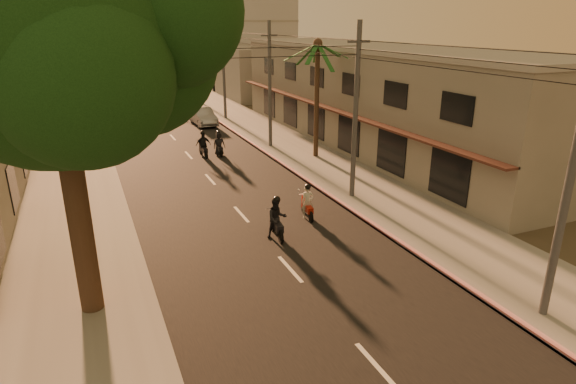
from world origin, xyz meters
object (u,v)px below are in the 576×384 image
palm_tree (318,50)px  scooter_far_a (219,144)px  parked_car (203,116)px  broadleaf_tree (67,38)px  scooter_far_c (171,101)px  scooter_mid_b (203,145)px  scooter_far_b (190,109)px  scooter_mid_a (277,219)px  scooter_red (307,203)px

palm_tree → scooter_far_a: 9.28m
scooter_far_a → parked_car: scooter_far_a is taller
broadleaf_tree → parked_car: 30.73m
scooter_far_a → scooter_far_c: 20.63m
scooter_mid_b → scooter_far_b: size_ratio=0.97×
scooter_mid_a → palm_tree: bearing=62.9°
scooter_red → scooter_far_c: bearing=98.8°
scooter_red → parked_car: (0.74, 23.74, 0.00)m
parked_car → scooter_mid_b: bearing=-105.7°
palm_tree → scooter_far_c: bearing=103.2°
scooter_mid_a → scooter_far_b: scooter_far_b is taller
palm_tree → scooter_far_a: palm_tree is taller
palm_tree → scooter_red: size_ratio=4.67×
palm_tree → scooter_mid_b: palm_tree is taller
broadleaf_tree → scooter_far_c: broadleaf_tree is taller
broadleaf_tree → scooter_mid_b: size_ratio=6.34×
scooter_mid_b → scooter_far_b: 14.80m
broadleaf_tree → scooter_mid_a: 10.84m
palm_tree → scooter_far_b: bearing=105.4°
palm_tree → scooter_far_b: palm_tree is taller
scooter_mid_a → parked_car: bearing=89.9°
scooter_red → scooter_far_a: scooter_far_a is taller
broadleaf_tree → palm_tree: (14.61, 13.86, -1.33)m
broadleaf_tree → palm_tree: size_ratio=1.48×
palm_tree → scooter_red: bearing=-118.4°
scooter_mid_a → scooter_far_a: 14.33m
palm_tree → scooter_far_b: 19.45m
scooter_mid_a → scooter_red: bearing=40.9°
scooter_mid_a → scooter_far_b: (2.50, 28.88, 0.03)m
palm_tree → scooter_far_a: size_ratio=4.56×
broadleaf_tree → scooter_far_a: size_ratio=6.73×
palm_tree → scooter_far_c: palm_tree is taller
broadleaf_tree → scooter_far_a: 20.55m
scooter_red → scooter_far_b: size_ratio=0.89×
scooter_red → scooter_far_a: size_ratio=0.98×
palm_tree → scooter_far_a: bearing=152.3°
scooter_far_b → scooter_red: bearing=-101.1°
broadleaf_tree → scooter_red: size_ratio=6.89×
broadleaf_tree → scooter_mid_a: (7.23, 2.73, -7.61)m
broadleaf_tree → scooter_far_b: (9.73, 31.62, -7.58)m
broadleaf_tree → parked_car: (10.14, 27.96, -7.71)m
broadleaf_tree → scooter_far_a: broadleaf_tree is taller
scooter_far_a → scooter_far_b: bearing=88.6°
scooter_mid_b → scooter_far_b: bearing=79.5°
scooter_mid_a → broadleaf_tree: bearing=-152.8°
broadleaf_tree → scooter_red: broadleaf_tree is taller
scooter_mid_a → scooter_far_a: scooter_mid_a is taller
scooter_mid_a → scooter_far_b: 28.99m
broadleaf_tree → scooter_red: 12.87m
scooter_mid_b → parked_car: (2.64, 10.98, -0.07)m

